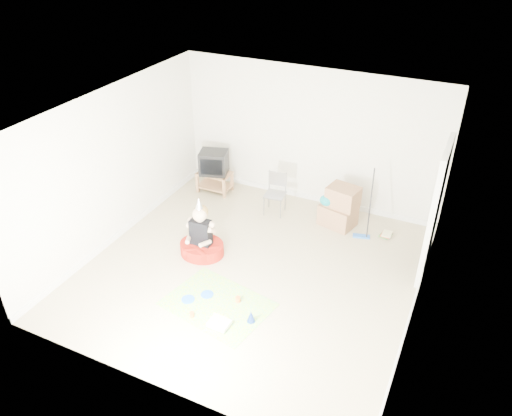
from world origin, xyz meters
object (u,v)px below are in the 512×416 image
at_px(cardboard_boxes, 339,207).
at_px(seated_woman, 202,242).
at_px(tv_stand, 215,180).
at_px(birthday_cake, 219,324).
at_px(crt_tv, 214,162).
at_px(folding_chair, 275,195).

distance_m(cardboard_boxes, seated_woman, 2.54).
distance_m(tv_stand, birthday_cake, 3.81).
bearing_deg(crt_tv, tv_stand, 129.63).
distance_m(folding_chair, cardboard_boxes, 1.20).
bearing_deg(crt_tv, birthday_cake, -76.55).
height_order(tv_stand, crt_tv, crt_tv).
xyz_separation_m(crt_tv, birthday_cake, (1.91, -3.29, -0.60)).
distance_m(folding_chair, birthday_cake, 3.10).
distance_m(tv_stand, cardboard_boxes, 2.62).
bearing_deg(birthday_cake, tv_stand, 120.13).
bearing_deg(cardboard_boxes, tv_stand, 177.09).
relative_size(folding_chair, seated_woman, 0.75).
relative_size(folding_chair, birthday_cake, 2.73).
height_order(crt_tv, birthday_cake, crt_tv).
bearing_deg(seated_woman, tv_stand, 113.48).
bearing_deg(crt_tv, seated_woman, -83.20).
height_order(crt_tv, folding_chair, crt_tv).
distance_m(tv_stand, seated_woman, 2.12).
bearing_deg(birthday_cake, cardboard_boxes, 77.37).
bearing_deg(tv_stand, crt_tv, -33.69).
distance_m(crt_tv, cardboard_boxes, 2.64).
bearing_deg(cardboard_boxes, seated_woman, -134.29).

